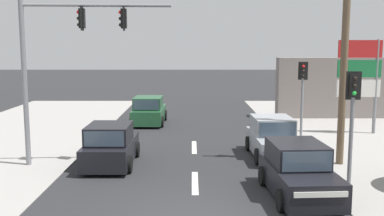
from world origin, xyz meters
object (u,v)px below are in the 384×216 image
(hatchback_kerbside_parked, at_px, (150,111))
(pedestal_signal_far_median, at_px, (303,86))
(hatchback_oncoming_near, at_px, (274,139))
(pedestal_signal_right_kerb, at_px, (353,110))
(traffic_signal_mast, at_px, (61,50))
(utility_pole_midground_right, at_px, (346,34))
(hatchback_oncoming_mid, at_px, (299,172))
(shopping_plaza_sign, at_px, (360,73))
(hatchback_receding_far, at_px, (111,146))

(hatchback_kerbside_parked, bearing_deg, pedestal_signal_far_median, -25.37)
(hatchback_oncoming_near, relative_size, hatchback_kerbside_parked, 1.00)
(pedestal_signal_right_kerb, bearing_deg, traffic_signal_mast, 163.72)
(utility_pole_midground_right, distance_m, traffic_signal_mast, 10.05)
(pedestal_signal_right_kerb, relative_size, pedestal_signal_far_median, 1.00)
(pedestal_signal_right_kerb, distance_m, hatchback_oncoming_mid, 2.51)
(shopping_plaza_sign, xyz_separation_m, hatchback_receding_far, (-11.05, -5.84, -2.28))
(hatchback_oncoming_near, distance_m, hatchback_receding_far, 6.24)
(pedestal_signal_right_kerb, relative_size, hatchback_receding_far, 0.98)
(utility_pole_midground_right, distance_m, pedestal_signal_right_kerb, 3.67)
(utility_pole_midground_right, relative_size, hatchback_receding_far, 2.45)
(hatchback_oncoming_near, bearing_deg, pedestal_signal_right_kerb, -68.04)
(pedestal_signal_far_median, bearing_deg, shopping_plaza_sign, 15.12)
(traffic_signal_mast, bearing_deg, pedestal_signal_right_kerb, -16.28)
(utility_pole_midground_right, relative_size, pedestal_signal_right_kerb, 2.51)
(hatchback_receding_far, relative_size, hatchback_oncoming_mid, 0.98)
(hatchback_oncoming_mid, bearing_deg, pedestal_signal_right_kerb, 21.37)
(pedestal_signal_right_kerb, height_order, shopping_plaza_sign, shopping_plaza_sign)
(pedestal_signal_right_kerb, distance_m, pedestal_signal_far_median, 7.78)
(utility_pole_midground_right, bearing_deg, traffic_signal_mast, -179.69)
(traffic_signal_mast, height_order, hatchback_oncoming_mid, traffic_signal_mast)
(pedestal_signal_far_median, bearing_deg, hatchback_oncoming_near, -118.02)
(hatchback_receding_far, relative_size, hatchback_kerbside_parked, 0.99)
(pedestal_signal_right_kerb, distance_m, hatchback_oncoming_near, 4.62)
(shopping_plaza_sign, relative_size, hatchback_oncoming_mid, 1.24)
(utility_pole_midground_right, xyz_separation_m, pedestal_signal_right_kerb, (-0.63, -2.80, -2.29))
(utility_pole_midground_right, height_order, shopping_plaza_sign, utility_pole_midground_right)
(hatchback_oncoming_near, bearing_deg, utility_pole_midground_right, -27.71)
(utility_pole_midground_right, bearing_deg, hatchback_oncoming_mid, -123.99)
(pedestal_signal_far_median, xyz_separation_m, hatchback_kerbside_parked, (-7.57, 3.59, -1.71))
(hatchback_oncoming_near, relative_size, hatchback_oncoming_mid, 0.99)
(shopping_plaza_sign, distance_m, hatchback_kerbside_parked, 11.09)
(pedestal_signal_right_kerb, distance_m, hatchback_kerbside_parked, 13.54)
(hatchback_oncoming_mid, bearing_deg, pedestal_signal_far_median, 75.87)
(utility_pole_midground_right, xyz_separation_m, hatchback_oncoming_mid, (-2.34, -3.47, -4.00))
(hatchback_oncoming_mid, bearing_deg, hatchback_oncoming_near, 88.71)
(pedestal_signal_far_median, height_order, shopping_plaza_sign, shopping_plaza_sign)
(utility_pole_midground_right, bearing_deg, hatchback_kerbside_parked, 132.28)
(hatchback_oncoming_mid, height_order, hatchback_kerbside_parked, same)
(pedestal_signal_far_median, height_order, hatchback_oncoming_mid, pedestal_signal_far_median)
(pedestal_signal_far_median, bearing_deg, hatchback_receding_far, -148.13)
(utility_pole_midground_right, height_order, pedestal_signal_far_median, utility_pole_midground_right)
(utility_pole_midground_right, xyz_separation_m, hatchback_kerbside_parked, (-7.79, 8.56, -4.00))
(pedestal_signal_far_median, relative_size, hatchback_oncoming_near, 0.97)
(pedestal_signal_far_median, distance_m, shopping_plaza_sign, 3.07)
(hatchback_receding_far, bearing_deg, pedestal_signal_far_median, 31.87)
(pedestal_signal_right_kerb, xyz_separation_m, hatchback_oncoming_near, (-1.60, 3.98, -1.71))
(hatchback_kerbside_parked, bearing_deg, traffic_signal_mast, -104.63)
(hatchback_oncoming_near, height_order, hatchback_kerbside_parked, same)
(utility_pole_midground_right, height_order, hatchback_oncoming_mid, utility_pole_midground_right)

